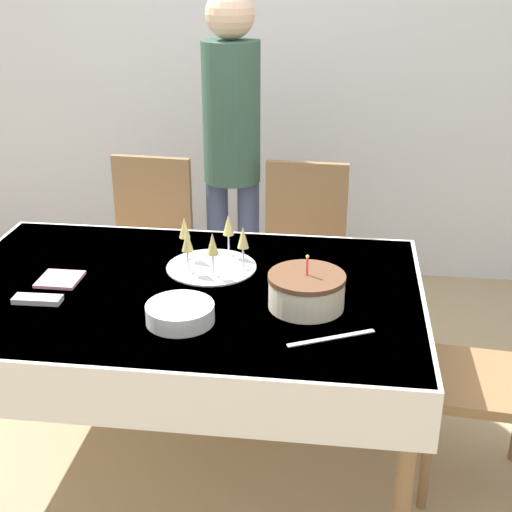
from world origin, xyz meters
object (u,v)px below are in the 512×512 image
(dining_chair_right_end, at_px, (510,365))
(champagne_tray, at_px, (211,250))
(plate_stack_main, at_px, (180,313))
(person_standing, at_px, (232,137))
(birthday_cake, at_px, (306,291))
(dining_chair_far_left, at_px, (148,247))
(dining_chair_far_right, at_px, (303,255))

(dining_chair_right_end, bearing_deg, champagne_tray, 170.17)
(plate_stack_main, bearing_deg, champagne_tray, 87.15)
(dining_chair_right_end, height_order, person_standing, person_standing)
(plate_stack_main, bearing_deg, birthday_cake, 21.65)
(plate_stack_main, distance_m, person_standing, 1.36)
(dining_chair_far_left, height_order, champagne_tray, dining_chair_far_left)
(person_standing, bearing_deg, dining_chair_right_end, -42.57)
(dining_chair_far_left, xyz_separation_m, birthday_cake, (0.84, -0.99, 0.29))
(dining_chair_far_right, height_order, dining_chair_right_end, same)
(champagne_tray, bearing_deg, birthday_cake, -36.25)
(dining_chair_far_left, distance_m, birthday_cake, 1.33)
(dining_chair_far_right, bearing_deg, birthday_cake, -85.90)
(dining_chair_right_end, bearing_deg, birthday_cake, -173.16)
(dining_chair_right_end, distance_m, person_standing, 1.69)
(dining_chair_right_end, relative_size, plate_stack_main, 4.28)
(dining_chair_far_right, height_order, person_standing, person_standing)
(plate_stack_main, bearing_deg, dining_chair_right_end, 12.33)
(dining_chair_right_end, bearing_deg, person_standing, 137.43)
(plate_stack_main, xyz_separation_m, person_standing, (-0.04, 1.33, 0.26))
(dining_chair_right_end, relative_size, person_standing, 0.56)
(dining_chair_far_right, bearing_deg, dining_chair_right_end, -48.11)
(birthday_cake, relative_size, person_standing, 0.15)
(champagne_tray, xyz_separation_m, person_standing, (-0.06, 0.89, 0.22))
(champagne_tray, distance_m, plate_stack_main, 0.45)
(champagne_tray, xyz_separation_m, plate_stack_main, (-0.02, -0.44, -0.04))
(birthday_cake, xyz_separation_m, person_standing, (-0.44, 1.17, 0.23))
(dining_chair_right_end, bearing_deg, dining_chair_far_right, 131.89)
(birthday_cake, height_order, champagne_tray, birthday_cake)
(birthday_cake, distance_m, champagne_tray, 0.48)
(birthday_cake, relative_size, plate_stack_main, 1.17)
(birthday_cake, height_order, person_standing, person_standing)
(dining_chair_right_end, height_order, plate_stack_main, dining_chair_right_end)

